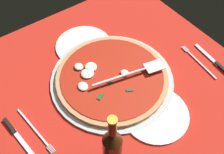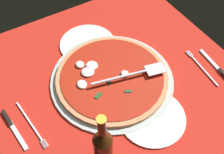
# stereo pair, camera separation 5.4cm
# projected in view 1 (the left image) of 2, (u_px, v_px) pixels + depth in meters

# --- Properties ---
(ground_plane) EXTENTS (0.96, 0.96, 0.01)m
(ground_plane) POSITION_uv_depth(u_px,v_px,m) (113.00, 86.00, 1.03)
(ground_plane) COLOR red
(checker_pattern) EXTENTS (0.96, 0.96, 0.00)m
(checker_pattern) POSITION_uv_depth(u_px,v_px,m) (113.00, 85.00, 1.02)
(checker_pattern) COLOR silver
(checker_pattern) RESTS_ON ground_plane
(pizza_pan) EXTENTS (0.46, 0.46, 0.01)m
(pizza_pan) POSITION_uv_depth(u_px,v_px,m) (112.00, 80.00, 1.03)
(pizza_pan) COLOR #AFBCB6
(pizza_pan) RESTS_ON ground_plane
(dinner_plate_left) EXTENTS (0.23, 0.23, 0.01)m
(dinner_plate_left) POSITION_uv_depth(u_px,v_px,m) (155.00, 114.00, 0.94)
(dinner_plate_left) COLOR white
(dinner_plate_left) RESTS_ON ground_plane
(dinner_plate_right) EXTENTS (0.23, 0.23, 0.01)m
(dinner_plate_right) POSITION_uv_depth(u_px,v_px,m) (84.00, 46.00, 1.14)
(dinner_plate_right) COLOR white
(dinner_plate_right) RESTS_ON ground_plane
(pizza) EXTENTS (0.41, 0.41, 0.03)m
(pizza) POSITION_uv_depth(u_px,v_px,m) (111.00, 77.00, 1.02)
(pizza) COLOR tan
(pizza) RESTS_ON pizza_pan
(pizza_server) EXTENTS (0.09, 0.28, 0.01)m
(pizza_server) POSITION_uv_depth(u_px,v_px,m) (132.00, 73.00, 1.00)
(pizza_server) COLOR silver
(pizza_server) RESTS_ON pizza
(place_setting_near) EXTENTS (0.22, 0.14, 0.01)m
(place_setting_near) POSITION_uv_depth(u_px,v_px,m) (207.00, 62.00, 1.09)
(place_setting_near) COLOR white
(place_setting_near) RESTS_ON ground_plane
(place_setting_far) EXTENTS (0.21, 0.14, 0.01)m
(place_setting_far) POSITION_uv_depth(u_px,v_px,m) (25.00, 132.00, 0.90)
(place_setting_far) COLOR white
(place_setting_far) RESTS_ON ground_plane
(beer_bottle) EXTENTS (0.06, 0.06, 0.25)m
(beer_bottle) POSITION_uv_depth(u_px,v_px,m) (112.00, 146.00, 0.77)
(beer_bottle) COLOR #321808
(beer_bottle) RESTS_ON ground_plane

